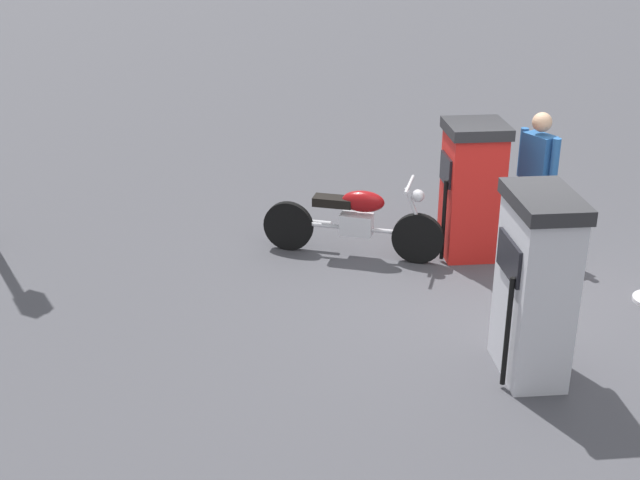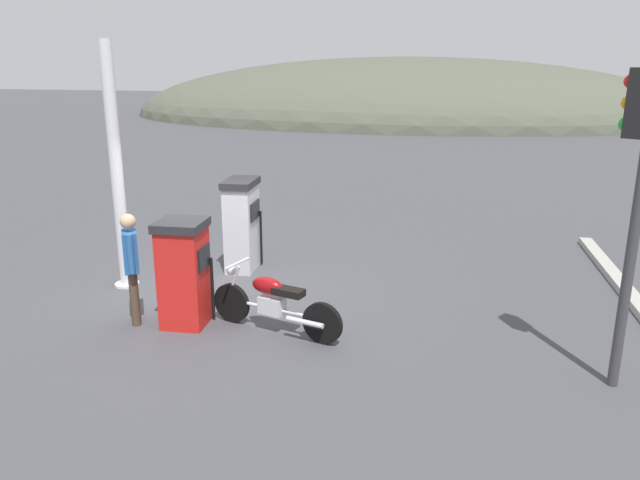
% 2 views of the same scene
% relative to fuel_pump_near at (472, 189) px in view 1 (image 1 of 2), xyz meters
% --- Properties ---
extents(ground_plane, '(120.00, 120.00, 0.00)m').
position_rel_fuel_pump_near_xyz_m(ground_plane, '(-0.04, 1.25, -0.78)').
color(ground_plane, '#424247').
extents(fuel_pump_near, '(0.70, 0.70, 1.54)m').
position_rel_fuel_pump_near_xyz_m(fuel_pump_near, '(0.00, 0.00, 0.00)').
color(fuel_pump_near, red).
rests_on(fuel_pump_near, ground).
extents(fuel_pump_far, '(0.57, 0.88, 1.64)m').
position_rel_fuel_pump_near_xyz_m(fuel_pump_far, '(-0.00, 2.51, 0.05)').
color(fuel_pump_far, silver).
rests_on(fuel_pump_far, ground).
extents(motorcycle_near_pump, '(2.00, 0.84, 0.93)m').
position_rel_fuel_pump_near_xyz_m(motorcycle_near_pump, '(1.29, 0.00, -0.34)').
color(motorcycle_near_pump, black).
rests_on(motorcycle_near_pump, ground).
extents(attendant_person, '(0.36, 0.54, 1.62)m').
position_rel_fuel_pump_near_xyz_m(attendant_person, '(-0.74, -0.10, 0.14)').
color(attendant_person, '#473828').
rests_on(attendant_person, ground).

